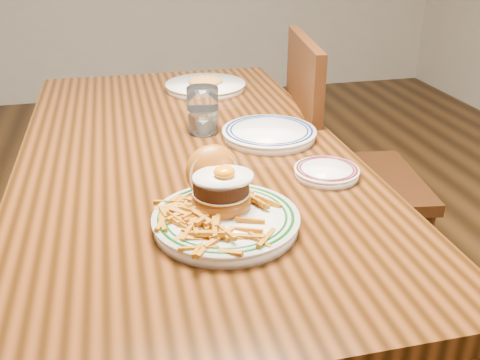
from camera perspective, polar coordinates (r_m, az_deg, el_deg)
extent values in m
cube|color=black|center=(1.43, -5.88, 2.43)|extent=(0.85, 1.60, 0.05)
cylinder|color=black|center=(2.26, -17.23, 0.06)|extent=(0.07, 0.07, 0.70)
cylinder|color=black|center=(2.31, 0.99, 1.86)|extent=(0.07, 0.07, 0.70)
cube|color=#3A1A0C|center=(1.92, 12.20, -0.32)|extent=(0.51, 0.51, 0.04)
cube|color=#3A1A0C|center=(1.78, 6.63, 7.07)|extent=(0.10, 0.45, 0.48)
cylinder|color=#3A1A0C|center=(2.26, 15.01, -3.47)|extent=(0.04, 0.04, 0.44)
cylinder|color=#3A1A0C|center=(2.16, 5.27, -4.00)|extent=(0.04, 0.04, 0.44)
cylinder|color=#3A1A0C|center=(1.95, 18.61, -8.99)|extent=(0.04, 0.04, 0.44)
cylinder|color=#3A1A0C|center=(1.84, 7.30, -9.99)|extent=(0.04, 0.04, 0.44)
cylinder|color=white|center=(1.05, -1.51, -4.61)|extent=(0.28, 0.28, 0.02)
cylinder|color=white|center=(1.04, -1.52, -3.94)|extent=(0.29, 0.29, 0.01)
torus|color=#0B4211|center=(1.04, -1.52, -3.84)|extent=(0.27, 0.27, 0.01)
torus|color=#0B4211|center=(1.04, -1.52, -3.84)|extent=(0.24, 0.24, 0.01)
ellipsoid|color=#965113|center=(1.06, -2.01, -2.27)|extent=(0.12, 0.12, 0.05)
cylinder|color=#D5BD85|center=(1.05, -2.03, -1.30)|extent=(0.12, 0.12, 0.00)
cylinder|color=black|center=(1.05, -2.04, -0.52)|extent=(0.11, 0.11, 0.03)
ellipsoid|color=white|center=(1.04, -1.82, 0.33)|extent=(0.12, 0.10, 0.01)
ellipsoid|color=orange|center=(1.03, -1.68, 0.85)|extent=(0.04, 0.04, 0.02)
ellipsoid|color=#965113|center=(1.11, -2.92, 0.86)|extent=(0.12, 0.10, 0.13)
cylinder|color=#D5BD85|center=(1.09, -2.69, 0.38)|extent=(0.11, 0.04, 0.10)
cylinder|color=white|center=(1.27, 9.21, 0.68)|extent=(0.15, 0.15, 0.02)
cylinder|color=white|center=(1.27, 9.24, 1.11)|extent=(0.15, 0.15, 0.01)
torus|color=#55131D|center=(1.27, 9.24, 1.18)|extent=(0.14, 0.14, 0.01)
torus|color=#55131D|center=(1.27, 9.24, 1.18)|extent=(0.13, 0.13, 0.00)
cube|color=silver|center=(1.28, 9.83, 1.38)|extent=(0.05, 0.09, 0.00)
cylinder|color=white|center=(1.48, 3.12, 4.81)|extent=(0.26, 0.26, 0.02)
cylinder|color=white|center=(1.48, 3.13, 5.27)|extent=(0.26, 0.26, 0.01)
torus|color=#0F1B4B|center=(1.48, 3.13, 5.34)|extent=(0.24, 0.24, 0.01)
torus|color=#0F1B4B|center=(1.48, 3.13, 5.34)|extent=(0.22, 0.22, 0.01)
cylinder|color=white|center=(1.51, -3.98, 7.43)|extent=(0.09, 0.09, 0.13)
cylinder|color=silver|center=(1.52, -3.95, 6.33)|extent=(0.07, 0.07, 0.06)
cylinder|color=white|center=(1.93, -3.69, 9.82)|extent=(0.28, 0.28, 0.02)
cylinder|color=white|center=(1.93, -3.70, 10.20)|extent=(0.28, 0.28, 0.01)
ellipsoid|color=#BD8936|center=(1.92, -3.71, 10.47)|extent=(0.12, 0.10, 0.04)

